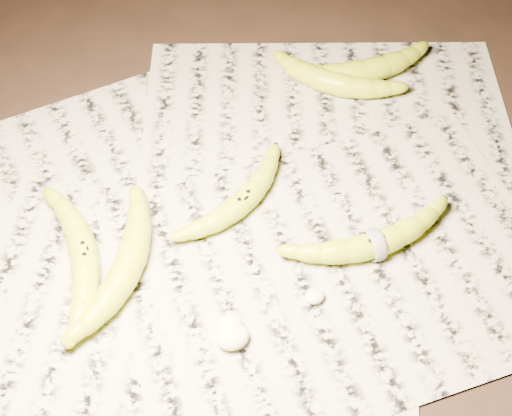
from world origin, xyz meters
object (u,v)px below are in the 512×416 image
object	(u,v)px
banana_upper_a	(365,70)
banana_center	(242,200)
banana_left_b	(127,265)
banana_taped	(375,243)
banana_upper_b	(333,81)
banana_left_a	(84,255)

from	to	relation	value
banana_upper_a	banana_center	bearing A→B (deg)	-141.13
banana_left_b	banana_taped	xyz separation A→B (m)	(0.31, -0.07, -0.00)
banana_center	banana_taped	bearing A→B (deg)	-71.42
banana_taped	banana_upper_a	distance (m)	0.32
banana_left_b	banana_upper_a	xyz separation A→B (m)	(0.43, 0.23, -0.00)
banana_center	banana_upper_b	distance (m)	0.27
banana_upper_b	banana_left_b	bearing A→B (deg)	-108.57
banana_left_a	banana_upper_b	world-z (taller)	same
banana_upper_a	banana_upper_b	xyz separation A→B (m)	(-0.06, -0.01, -0.00)
banana_upper_b	banana_taped	bearing A→B (deg)	-62.04
banana_center	banana_upper_a	size ratio (longest dim) A/B	0.91
banana_center	banana_upper_a	xyz separation A→B (m)	(0.26, 0.18, 0.00)
banana_left_a	banana_center	distance (m)	0.22
banana_left_a	banana_upper_a	xyz separation A→B (m)	(0.48, 0.20, 0.00)
banana_left_b	banana_taped	world-z (taller)	banana_left_b
banana_left_a	banana_taped	size ratio (longest dim) A/B	0.99
banana_center	banana_upper_b	world-z (taller)	banana_upper_b
banana_taped	banana_center	bearing A→B (deg)	138.02
banana_left_b	banana_taped	distance (m)	0.31
banana_left_a	banana_center	bearing A→B (deg)	-81.77
banana_center	banana_taped	xyz separation A→B (m)	(0.14, -0.12, 0.00)
banana_center	banana_taped	size ratio (longest dim) A/B	0.86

